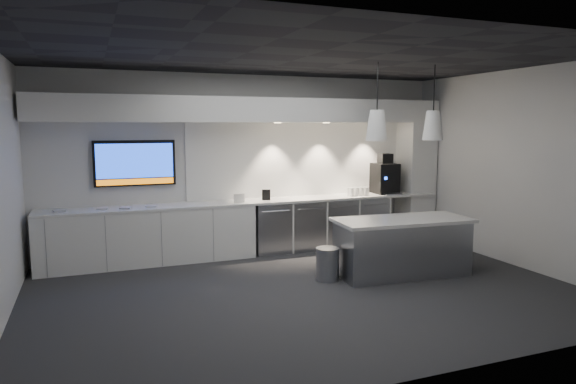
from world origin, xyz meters
name	(u,v)px	position (x,y,z in m)	size (l,w,h in m)	color
floor	(307,291)	(0.00, 0.00, 0.00)	(7.00, 7.00, 0.00)	#2B2C2E
ceiling	(308,56)	(0.00, 0.00, 3.00)	(7.00, 7.00, 0.00)	black
wall_back	(249,163)	(0.00, 2.50, 1.50)	(7.00, 7.00, 0.00)	silver
wall_front	(428,205)	(0.00, -2.50, 1.50)	(7.00, 7.00, 0.00)	silver
wall_right	(519,169)	(3.50, 0.00, 1.50)	(7.00, 7.00, 0.00)	silver
back_counter	(255,202)	(0.00, 2.17, 0.88)	(6.80, 0.65, 0.04)	white
left_base_cabinets	(149,236)	(-1.75, 2.17, 0.43)	(3.30, 0.63, 0.86)	white
fridge_unit_a	(270,227)	(0.25, 2.17, 0.42)	(0.60, 0.61, 0.85)	#92949A
fridge_unit_b	(304,225)	(0.88, 2.17, 0.42)	(0.60, 0.61, 0.85)	#92949A
fridge_unit_c	(336,222)	(1.51, 2.17, 0.42)	(0.60, 0.61, 0.85)	#92949A
fridge_unit_d	(367,220)	(2.14, 2.17, 0.42)	(0.60, 0.61, 0.85)	#92949A
backsplash	(314,159)	(1.20, 2.48, 1.55)	(4.60, 0.03, 1.30)	white
soffit	(254,110)	(0.00, 2.20, 2.40)	(6.90, 0.60, 0.40)	white
column	(416,171)	(3.20, 2.20, 1.30)	(0.55, 0.55, 2.60)	white
wall_tv	(135,163)	(-1.90, 2.45, 1.56)	(1.25, 0.07, 0.72)	black
island	(402,246)	(1.58, 0.19, 0.42)	(2.00, 0.97, 0.83)	#92949A
bin	(327,264)	(0.47, 0.35, 0.23)	(0.32, 0.32, 0.46)	#92949A
coffee_machine	(385,177)	(2.52, 2.20, 1.20)	(0.43, 0.60, 0.74)	black
sign_black	(266,195)	(0.18, 2.15, 0.99)	(0.14, 0.02, 0.18)	black
sign_white	(239,198)	(-0.32, 2.05, 0.97)	(0.18, 0.02, 0.14)	white
cup_cluster	(358,191)	(1.90, 2.08, 0.97)	(0.37, 0.18, 0.15)	white
tray_a	(59,211)	(-3.02, 2.15, 0.91)	(0.16, 0.16, 0.03)	#B2B2B2
tray_b	(102,208)	(-2.42, 2.16, 0.91)	(0.16, 0.16, 0.03)	#B2B2B2
tray_c	(126,208)	(-2.09, 2.08, 0.91)	(0.16, 0.16, 0.03)	#B2B2B2
tray_d	(151,206)	(-1.72, 2.10, 0.91)	(0.16, 0.16, 0.03)	#B2B2B2
pendant_left	(377,125)	(1.11, 0.19, 2.15)	(0.29, 0.29, 1.12)	white
pendant_right	(433,125)	(2.04, 0.19, 2.15)	(0.29, 0.29, 1.12)	white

